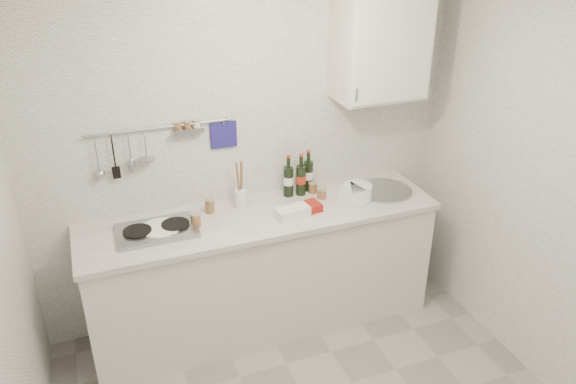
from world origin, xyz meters
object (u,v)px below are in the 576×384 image
at_px(plate_stack_sink, 356,193).
at_px(wine_bottles, 299,174).
at_px(plate_stack_hob, 160,230).
at_px(wall_cabinet, 381,46).
at_px(utensil_crock, 241,196).

relative_size(plate_stack_sink, wine_bottles, 0.84).
bearing_deg(plate_stack_hob, wall_cabinet, 4.57).
bearing_deg(plate_stack_sink, wine_bottles, 147.31).
distance_m(wall_cabinet, plate_stack_sink, 1.01).
xyz_separation_m(wall_cabinet, wine_bottles, (-0.54, 0.08, -0.87)).
xyz_separation_m(wall_cabinet, plate_stack_hob, (-1.58, -0.13, -1.01)).
bearing_deg(plate_stack_sink, utensil_crock, 167.88).
bearing_deg(plate_stack_sink, plate_stack_hob, 179.24).
relative_size(wall_cabinet, utensil_crock, 2.01).
bearing_deg(utensil_crock, wine_bottles, 6.29).
height_order(wall_cabinet, plate_stack_sink, wall_cabinet).
xyz_separation_m(plate_stack_sink, utensil_crock, (-0.80, 0.17, 0.04)).
xyz_separation_m(wall_cabinet, plate_stack_sink, (-0.20, -0.14, -0.98)).
bearing_deg(wine_bottles, utensil_crock, -173.71).
distance_m(plate_stack_hob, utensil_crock, 0.60).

